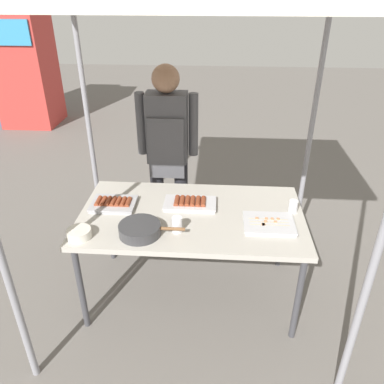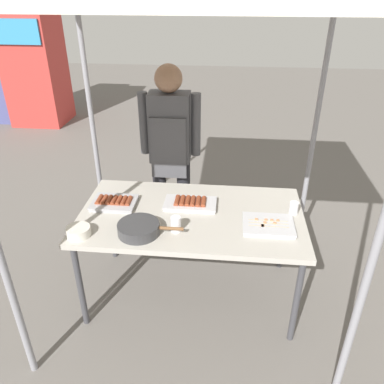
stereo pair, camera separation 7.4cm
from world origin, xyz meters
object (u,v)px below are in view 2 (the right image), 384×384
Objects in this scene: tray_pork_links at (114,202)px; neighbor_stall_left at (14,62)px; drink_cup_by_wok at (294,208)px; vendor_woman at (170,144)px; neighbor_stall_right at (35,66)px; tray_grilled_sausages at (190,203)px; cooking_wok at (139,228)px; drink_cup_near_edge at (176,224)px; tray_meat_skewers at (268,225)px; condiment_bowl at (78,231)px; stall_table at (191,220)px.

neighbor_stall_left reaches higher than tray_pork_links.
vendor_woman is (-0.98, 0.65, 0.18)m from drink_cup_by_wok.
vendor_woman is 0.87× the size of neighbor_stall_right.
neighbor_stall_right is at bearing -15.50° from neighbor_stall_left.
neighbor_stall_right is (-2.41, 3.87, 0.18)m from tray_pork_links.
neighbor_stall_right reaches higher than vendor_woman.
tray_grilled_sausages is 0.20× the size of neighbor_stall_left.
drink_cup_by_wok is at bearing 18.40° from cooking_wok.
drink_cup_near_edge is 0.06× the size of neighbor_stall_left.
tray_grilled_sausages is 5.19m from neighbor_stall_left.
tray_meat_skewers is 2.18× the size of condiment_bowl.
neighbor_stall_right is (-2.91, 4.16, 0.15)m from drink_cup_near_edge.
drink_cup_by_wok is 0.06× the size of vendor_woman.
tray_pork_links is 0.43m from cooking_wok.
tray_pork_links reaches higher than stall_table.
tray_meat_skewers is 1.06× the size of tray_pork_links.
drink_cup_near_edge reaches higher than tray_grilled_sausages.
stall_table is at bearing -50.07° from neighbor_stall_left.
condiment_bowl reaches higher than tray_grilled_sausages.
tray_grilled_sausages is 0.57m from tray_pork_links.
condiment_bowl is at bearing -58.56° from neighbor_stall_left.
neighbor_stall_right is at bearing 122.37° from cooking_wok.
cooking_wok is at bearing -51.99° from tray_pork_links.
cooking_wok reaches higher than tray_grilled_sausages.
drink_cup_by_wok is at bearing 146.37° from vendor_woman.
neighbor_stall_left is (-2.81, 3.98, 0.21)m from tray_pork_links.
drink_cup_by_wok reaches higher than tray_grilled_sausages.
tray_pork_links is 0.58m from drink_cup_near_edge.
drink_cup_near_edge is at bearing 11.77° from cooking_wok.
drink_cup_near_edge is 0.06× the size of neighbor_stall_right.
neighbor_stall_right reaches higher than condiment_bowl.
condiment_bowl is at bearing -170.65° from cooking_wok.
condiment_bowl is at bearing -154.58° from stall_table.
drink_cup_by_wok reaches higher than stall_table.
vendor_woman is at bearing 110.77° from tray_grilled_sausages.
cooking_wok is 2.77× the size of condiment_bowl.
tray_grilled_sausages reaches higher than tray_pork_links.
stall_table is 0.84× the size of neighbor_stall_right.
stall_table is at bearing -6.29° from tray_pork_links.
drink_cup_near_edge is 0.98m from vendor_woman.
drink_cup_near_edge is 0.86m from drink_cup_by_wok.
neighbor_stall_right is (-3.52, 4.06, 0.18)m from tray_meat_skewers.
neighbor_stall_left reaches higher than tray_grilled_sausages.
tray_meat_skewers is 0.27m from drink_cup_by_wok.
neighbor_stall_right reaches higher than drink_cup_near_edge.
condiment_bowl is at bearing -147.34° from tray_grilled_sausages.
cooking_wok is 0.22× the size of neighbor_stall_left.
neighbor_stall_left is at bearing 127.75° from drink_cup_near_edge.
drink_cup_near_edge is at bearing -100.76° from tray_grilled_sausages.
tray_grilled_sausages is 0.23× the size of vendor_woman.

